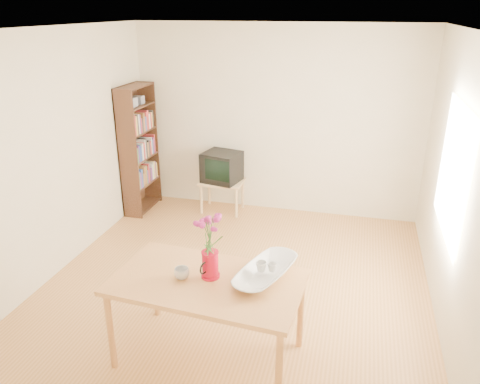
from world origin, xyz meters
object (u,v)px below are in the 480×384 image
(bowl, at_px, (266,251))
(television, at_px, (222,166))
(mug, at_px, (182,273))
(table, at_px, (208,288))
(pitcher, at_px, (210,265))

(bowl, distance_m, television, 3.07)
(mug, height_order, bowl, bowl)
(mug, bearing_deg, television, -95.26)
(bowl, bearing_deg, table, -157.92)
(pitcher, distance_m, mug, 0.24)
(television, bearing_deg, mug, -67.29)
(pitcher, xyz_separation_m, television, (-0.78, 2.93, -0.18))
(bowl, relative_size, television, 0.86)
(pitcher, bearing_deg, television, 124.21)
(pitcher, distance_m, television, 3.03)
(pitcher, bearing_deg, bowl, 35.55)
(table, bearing_deg, television, 108.73)
(pitcher, height_order, bowl, bowl)
(table, relative_size, mug, 12.99)
(table, distance_m, mug, 0.24)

